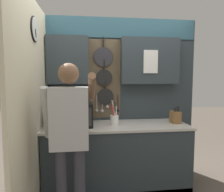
{
  "coord_description": "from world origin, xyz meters",
  "views": [
    {
      "loc": [
        -0.4,
        -2.69,
        1.55
      ],
      "look_at": [
        -0.04,
        0.22,
        1.28
      ],
      "focal_mm": 32.0,
      "sensor_mm": 36.0,
      "label": 1
    }
  ],
  "objects_px": {
    "utensil_crock": "(114,119)",
    "microwave": "(73,115)",
    "person": "(70,130)",
    "knife_block": "(175,117)"
  },
  "relations": [
    {
      "from": "knife_block",
      "to": "person",
      "type": "xyz_separation_m",
      "value": [
        -1.43,
        -0.65,
        0.02
      ]
    },
    {
      "from": "microwave",
      "to": "knife_block",
      "type": "bearing_deg",
      "value": 0.03
    },
    {
      "from": "person",
      "to": "knife_block",
      "type": "bearing_deg",
      "value": 24.58
    },
    {
      "from": "microwave",
      "to": "knife_block",
      "type": "relative_size",
      "value": 2.12
    },
    {
      "from": "microwave",
      "to": "utensil_crock",
      "type": "relative_size",
      "value": 1.51
    },
    {
      "from": "utensil_crock",
      "to": "microwave",
      "type": "bearing_deg",
      "value": -179.96
    },
    {
      "from": "knife_block",
      "to": "utensil_crock",
      "type": "relative_size",
      "value": 0.71
    },
    {
      "from": "microwave",
      "to": "person",
      "type": "height_order",
      "value": "person"
    },
    {
      "from": "knife_block",
      "to": "person",
      "type": "height_order",
      "value": "person"
    },
    {
      "from": "knife_block",
      "to": "microwave",
      "type": "bearing_deg",
      "value": -179.97
    }
  ]
}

